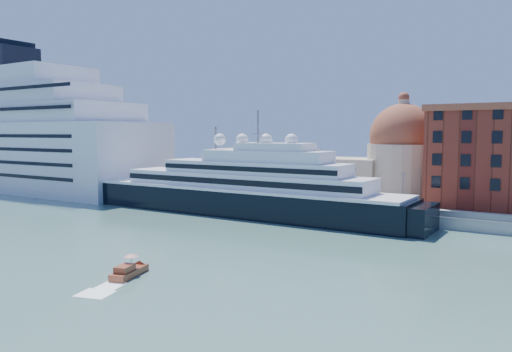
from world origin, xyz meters
The scene contains 9 objects.
ground centered at (0.00, 0.00, 0.00)m, with size 400.00×400.00×0.00m, color #365E5A.
quay centered at (0.00, 34.00, 1.25)m, with size 180.00×10.00×2.50m, color gray.
land centered at (0.00, 75.00, 1.00)m, with size 260.00×72.00×2.00m, color slate.
quay_fence centered at (0.00, 29.50, 3.10)m, with size 180.00×0.10×1.20m, color slate.
superyacht centered at (-9.52, 23.00, 4.86)m, with size 94.18×13.06×28.15m.
service_barge centered at (-54.85, 22.33, 0.71)m, with size 11.48×5.56×2.48m.
water_taxi centered at (10.65, -26.79, 0.74)m, with size 3.85×6.88×3.10m.
church centered at (6.39, 57.72, 10.91)m, with size 66.00×18.00×25.50m.
lamp_posts centered at (-12.67, 32.27, 9.84)m, with size 120.80×2.40×18.00m.
Camera 1 is at (59.44, -72.16, 18.97)m, focal length 35.00 mm.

